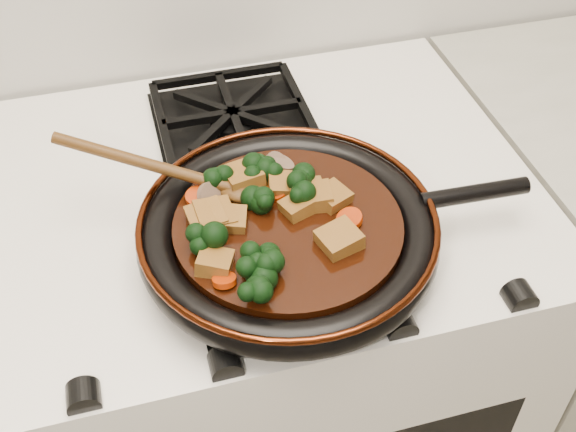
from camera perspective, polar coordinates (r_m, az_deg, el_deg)
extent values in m
cube|color=white|center=(1.33, -1.98, -12.13)|extent=(0.76, 0.60, 0.90)
cylinder|color=black|center=(0.87, 0.00, -1.74)|extent=(0.33, 0.33, 0.01)
torus|color=black|center=(0.87, 0.00, -1.33)|extent=(0.36, 0.36, 0.04)
torus|color=#451909|center=(0.85, 0.00, -0.34)|extent=(0.36, 0.36, 0.01)
cylinder|color=black|center=(0.92, 14.51, 1.75)|extent=(0.14, 0.03, 0.02)
cylinder|color=black|center=(0.86, 0.00, -1.00)|extent=(0.27, 0.27, 0.02)
cube|color=brown|center=(0.90, -3.57, 3.04)|extent=(0.05, 0.05, 0.03)
cube|color=brown|center=(0.89, -0.42, 2.39)|extent=(0.04, 0.04, 0.03)
cube|color=brown|center=(0.85, -4.62, -0.32)|extent=(0.05, 0.05, 0.03)
cube|color=brown|center=(0.87, 2.28, 1.46)|extent=(0.04, 0.05, 0.03)
cube|color=brown|center=(0.85, -5.83, -0.12)|extent=(0.05, 0.05, 0.03)
cube|color=brown|center=(0.86, 0.73, 0.70)|extent=(0.05, 0.04, 0.03)
cube|color=brown|center=(0.80, -5.80, -3.73)|extent=(0.05, 0.05, 0.03)
cube|color=brown|center=(0.85, -6.40, -0.28)|extent=(0.05, 0.05, 0.03)
cube|color=brown|center=(0.88, 3.51, 1.48)|extent=(0.05, 0.05, 0.02)
cube|color=brown|center=(0.82, 4.07, -1.91)|extent=(0.06, 0.05, 0.03)
cube|color=brown|center=(0.88, 1.49, 1.74)|extent=(0.05, 0.04, 0.03)
cylinder|color=#AA2904|center=(0.90, 0.01, 2.65)|extent=(0.03, 0.03, 0.01)
cylinder|color=#AA2904|center=(0.90, 0.79, 2.50)|extent=(0.03, 0.03, 0.02)
cylinder|color=#AA2904|center=(0.85, 4.89, -0.23)|extent=(0.03, 0.03, 0.02)
cylinder|color=#AA2904|center=(0.89, -7.14, 1.51)|extent=(0.03, 0.03, 0.01)
cylinder|color=#AA2904|center=(0.89, -0.95, 1.86)|extent=(0.03, 0.03, 0.01)
cylinder|color=#AA2904|center=(0.79, -5.05, -5.08)|extent=(0.03, 0.03, 0.01)
cylinder|color=brown|center=(0.92, -0.54, 4.18)|extent=(0.04, 0.04, 0.02)
cylinder|color=brown|center=(0.88, -6.12, 1.51)|extent=(0.05, 0.05, 0.03)
cylinder|color=brown|center=(0.92, -0.93, 4.15)|extent=(0.04, 0.04, 0.03)
ellipsoid|color=#4E2E10|center=(0.89, -3.65, 1.99)|extent=(0.07, 0.06, 0.02)
cylinder|color=#4E2E10|center=(0.90, -10.97, 4.03)|extent=(0.02, 0.02, 0.24)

